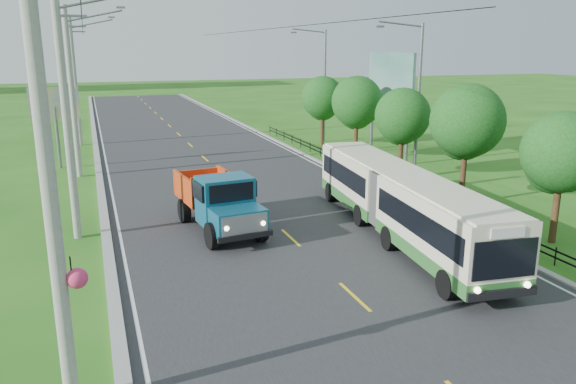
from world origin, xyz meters
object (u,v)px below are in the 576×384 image
planter_mid (382,175)px  dump_truck (219,198)px  planter_near (466,212)px  pole_mid (73,92)px  tree_second (561,156)px  tree_back (323,100)px  streetlight_far (323,82)px  tree_fifth (357,104)px  pole_near (67,115)px  billboard_right (390,82)px  tree_third (466,125)px  pole_nearest (52,189)px  streetlight_mid (416,96)px  planter_far (328,152)px  tree_fourth (402,119)px  bus (401,199)px  pole_far (75,81)px  billboard_left (55,109)px

planter_mid → dump_truck: dump_truck is taller
planter_near → pole_mid: bearing=138.3°
pole_mid → dump_truck: size_ratio=1.60×
tree_second → planter_near: (-1.26, 3.86, -3.23)m
pole_mid → tree_back: 18.89m
streetlight_far → tree_fifth: bearing=-95.7°
pole_near → billboard_right: 23.32m
tree_third → planter_mid: tree_third is taller
pole_near → tree_fifth: size_ratio=1.72×
pole_nearest → billboard_right: size_ratio=1.37×
tree_third → pole_near: bearing=177.3°
tree_third → billboard_right: size_ratio=0.82×
planter_near → planter_mid: same height
pole_nearest → dump_truck: size_ratio=1.60×
streetlight_mid → pole_mid: bearing=159.7°
planter_mid → billboard_right: (3.70, 6.00, 5.06)m
tree_second → tree_fifth: bearing=90.0°
pole_near → planter_near: bearing=-10.1°
pole_nearest → streetlight_mid: 25.41m
tree_back → pole_mid: bearing=-164.2°
planter_near → streetlight_far: bearing=84.7°
streetlight_far → pole_near: bearing=-134.9°
pole_near → planter_far: bearing=37.6°
pole_nearest → planter_near: pole_nearest is taller
tree_fourth → streetlight_far: (0.79, 13.86, 1.32)m
bus → pole_near: bearing=166.6°
streetlight_far → bus: 24.43m
pole_nearest → pole_mid: same height
bus → dump_truck: (-6.83, 3.37, -0.22)m
pole_near → streetlight_mid: pole_near is taller
planter_mid → bus: (-4.31, -9.36, 1.37)m
tree_third → tree_back: 18.00m
pole_far → tree_third: size_ratio=1.67×
pole_far → bus: size_ratio=0.69×
tree_fifth → streetlight_far: bearing=84.3°
tree_fifth → billboard_right: 2.87m
pole_far → billboard_right: 24.33m
tree_fourth → tree_second: bearing=-90.0°
planter_far → billboard_left: (-18.10, 2.00, 3.58)m
planter_near → bus: size_ratio=0.05×
streetlight_mid → planter_near: streetlight_mid is taller
billboard_right → billboard_left: bearing=169.6°
tree_fifth → billboard_left: bearing=168.7°
tree_second → tree_back: tree_back is taller
tree_back → billboard_left: 19.48m
pole_near → bus: 13.72m
pole_near → planter_mid: bearing=16.5°
tree_second → billboard_left: tree_second is taller
tree_fourth → planter_mid: (-1.26, -0.14, -3.30)m
pole_mid → pole_far: 12.00m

